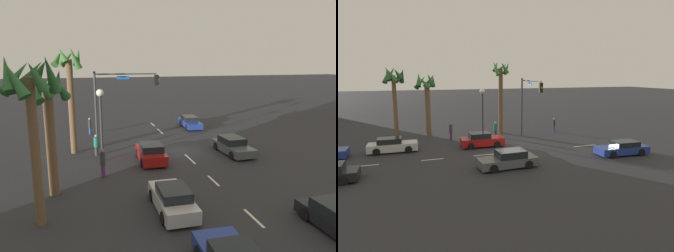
% 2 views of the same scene
% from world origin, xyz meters
% --- Properties ---
extents(ground_plane, '(220.00, 220.00, 0.00)m').
position_xyz_m(ground_plane, '(0.00, 0.00, 0.00)').
color(ground_plane, '#28282D').
extents(lane_stripe_1, '(1.92, 0.14, 0.01)m').
position_xyz_m(lane_stripe_1, '(-12.16, 0.00, 0.01)').
color(lane_stripe_1, silver).
rests_on(lane_stripe_1, ground_plane).
extents(lane_stripe_2, '(1.83, 0.14, 0.01)m').
position_xyz_m(lane_stripe_2, '(-7.07, 0.00, 0.01)').
color(lane_stripe_2, silver).
rests_on(lane_stripe_2, ground_plane).
extents(lane_stripe_3, '(2.49, 0.14, 0.01)m').
position_xyz_m(lane_stripe_3, '(-2.36, 0.00, 0.01)').
color(lane_stripe_3, silver).
rests_on(lane_stripe_3, ground_plane).
extents(lane_stripe_4, '(2.45, 0.14, 0.01)m').
position_xyz_m(lane_stripe_4, '(7.68, 0.00, 0.01)').
color(lane_stripe_4, silver).
rests_on(lane_stripe_4, ground_plane).
extents(lane_stripe_5, '(1.97, 0.14, 0.01)m').
position_xyz_m(lane_stripe_5, '(11.48, 0.00, 0.01)').
color(lane_stripe_5, silver).
rests_on(lane_stripe_5, ground_plane).
extents(car_1, '(4.57, 2.10, 1.33)m').
position_xyz_m(car_1, '(-1.73, -3.92, 0.62)').
color(car_1, '#474C51').
rests_on(car_1, ground_plane).
extents(car_2, '(4.71, 1.94, 1.22)m').
position_xyz_m(car_2, '(8.97, -3.79, 0.58)').
color(car_2, navy).
rests_on(car_2, ground_plane).
extents(car_3, '(4.30, 1.79, 1.33)m').
position_xyz_m(car_3, '(-10.34, 3.63, 0.62)').
color(car_3, '#B7B7BC').
rests_on(car_3, ground_plane).
extents(car_5, '(4.18, 2.01, 1.40)m').
position_xyz_m(car_5, '(-2.11, 3.04, 0.65)').
color(car_5, maroon).
rests_on(car_5, ground_plane).
extents(traffic_signal, '(0.48, 5.79, 6.58)m').
position_xyz_m(traffic_signal, '(3.51, 4.86, 4.49)').
color(traffic_signal, '#38383D').
rests_on(traffic_signal, ground_plane).
extents(streetlamp, '(0.56, 0.56, 5.48)m').
position_xyz_m(streetlamp, '(-1.10, 6.59, 3.89)').
color(streetlamp, '#2D2D33').
rests_on(streetlamp, ground_plane).
extents(pedestrian_0, '(0.52, 0.52, 1.72)m').
position_xyz_m(pedestrian_0, '(0.47, 6.98, 0.90)').
color(pedestrian_0, '#333338').
rests_on(pedestrian_0, ground_plane).
extents(pedestrian_1, '(0.49, 0.49, 1.92)m').
position_xyz_m(pedestrian_1, '(-4.59, 6.77, 1.02)').
color(pedestrian_1, '#59266B').
rests_on(pedestrian_1, ground_plane).
extents(pedestrian_2, '(0.36, 0.36, 1.74)m').
position_xyz_m(pedestrian_2, '(8.08, 7.29, 0.93)').
color(pedestrian_2, '#2D478C').
rests_on(pedestrian_2, ground_plane).
extents(palm_tree_0, '(2.72, 2.80, 7.93)m').
position_xyz_m(palm_tree_0, '(-10.08, 10.04, 5.99)').
color(palm_tree_0, brown).
rests_on(palm_tree_0, ground_plane).
extents(palm_tree_1, '(2.66, 2.80, 7.29)m').
position_xyz_m(palm_tree_1, '(-6.75, 9.73, 5.05)').
color(palm_tree_1, brown).
rests_on(palm_tree_1, ground_plane).
extents(palm_tree_2, '(2.49, 2.53, 8.57)m').
position_xyz_m(palm_tree_2, '(1.70, 8.75, 5.97)').
color(palm_tree_2, brown).
rests_on(palm_tree_2, ground_plane).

